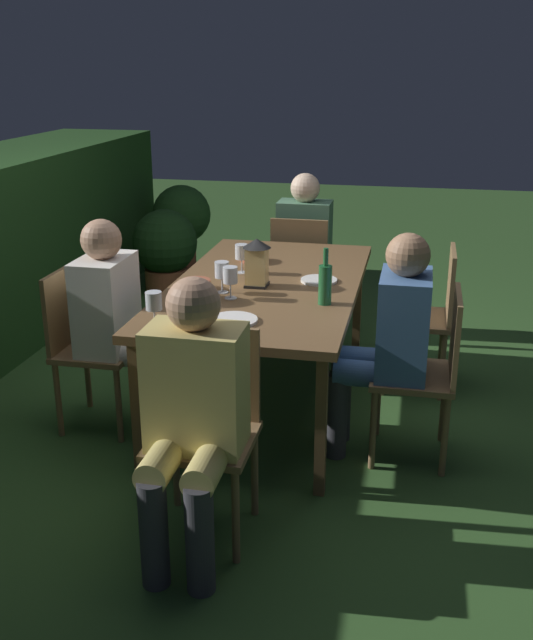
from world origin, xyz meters
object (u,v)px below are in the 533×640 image
at_px(wine_glass_d, 230,277).
at_px(plate_b, 319,280).
at_px(wine_glass_b, 154,303).
at_px(potted_plant_by_hedge, 165,248).
at_px(person_in_cream, 118,316).
at_px(lantern_centerpiece, 257,260).
at_px(green_bottle_on_table, 325,283).
at_px(bowl_olives, 254,257).
at_px(chair_side_left_b, 429,312).
at_px(chair_head_far, 301,269).
at_px(person_in_green, 306,242).
at_px(person_in_blue, 389,335).
at_px(dining_table, 266,291).
at_px(person_in_mustard, 192,410).
at_px(chair_side_right_a, 86,340).
at_px(chair_head_near, 207,422).
at_px(wine_glass_a, 242,253).
at_px(bowl_bread, 196,284).
at_px(chair_side_left_a, 428,367).
at_px(wine_glass_c, 222,271).
at_px(plate_a, 234,320).
at_px(potted_plant_corner, 182,219).

relative_size(wine_glass_d, plate_b, 0.83).
relative_size(wine_glass_b, potted_plant_by_hedge, 0.23).
height_order(person_in_cream, lantern_centerpiece, person_in_cream).
bearing_deg(green_bottle_on_table, bowl_olives, 36.02).
height_order(chair_side_left_b, lantern_centerpiece, lantern_centerpiece).
bearing_deg(chair_head_far, green_bottle_on_table, -166.49).
height_order(person_in_green, person_in_blue, same).
relative_size(dining_table, person_in_mustard, 1.68).
xyz_separation_m(chair_side_right_a, green_bottle_on_table, (0.12, -1.27, 0.36)).
xyz_separation_m(person_in_mustard, wine_glass_d, (1.09, 0.12, 0.22)).
distance_m(dining_table, person_in_mustard, 1.41).
height_order(chair_head_near, chair_side_right_a, same).
bearing_deg(person_in_mustard, person_in_green, 0.00).
xyz_separation_m(bowl_olives, potted_plant_by_hedge, (1.51, 1.11, -0.36)).
xyz_separation_m(chair_head_far, person_in_cream, (-1.64, 0.70, 0.15)).
xyz_separation_m(chair_head_far, person_in_mustard, (-2.62, 0.00, 0.15)).
relative_size(person_in_green, lantern_centerpiece, 4.34).
bearing_deg(dining_table, person_in_mustard, 180.00).
relative_size(chair_head_near, wine_glass_b, 5.15).
height_order(chair_head_near, person_in_cream, person_in_cream).
distance_m(dining_table, chair_side_left_b, 1.02).
relative_size(chair_head_near, wine_glass_d, 5.15).
bearing_deg(wine_glass_b, chair_side_right_a, 55.03).
bearing_deg(wine_glass_a, bowl_bread, 156.35).
bearing_deg(bowl_bread, chair_side_left_a, -100.11).
bearing_deg(potted_plant_by_hedge, wine_glass_c, -153.32).
relative_size(person_in_green, chair_head_near, 1.32).
relative_size(chair_head_far, green_bottle_on_table, 3.00).
xyz_separation_m(chair_head_far, bowl_olives, (-0.79, 0.17, 0.28)).
bearing_deg(potted_plant_by_hedge, person_in_blue, -140.02).
bearing_deg(bowl_bread, wine_glass_a, -23.65).
xyz_separation_m(chair_side_right_a, wine_glass_c, (0.20, -0.71, 0.37)).
height_order(wine_glass_d, plate_a, wine_glass_d).
distance_m(wine_glass_b, plate_b, 1.10).
bearing_deg(bowl_olives, plate_b, -127.58).
distance_m(person_in_blue, wine_glass_a, 1.09).
height_order(person_in_green, wine_glass_c, person_in_green).
bearing_deg(chair_side_left_b, dining_table, 115.73).
height_order(person_in_green, wine_glass_d, person_in_green).
bearing_deg(wine_glass_d, potted_plant_corner, 22.58).
bearing_deg(chair_head_far, chair_head_near, 180.00).
bearing_deg(plate_b, chair_side_left_b, -59.85).
relative_size(green_bottle_on_table, bowl_olives, 1.75).
bearing_deg(plate_b, chair_head_far, 14.00).
relative_size(wine_glass_c, bowl_olives, 1.02).
bearing_deg(person_in_green, green_bottle_on_table, -167.98).
xyz_separation_m(person_in_blue, bowl_bread, (0.22, 1.05, 0.13)).
distance_m(lantern_centerpiece, plate_b, 0.38).
xyz_separation_m(wine_glass_d, plate_b, (0.40, -0.41, -0.11)).
bearing_deg(person_in_mustard, person_in_blue, -35.87).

